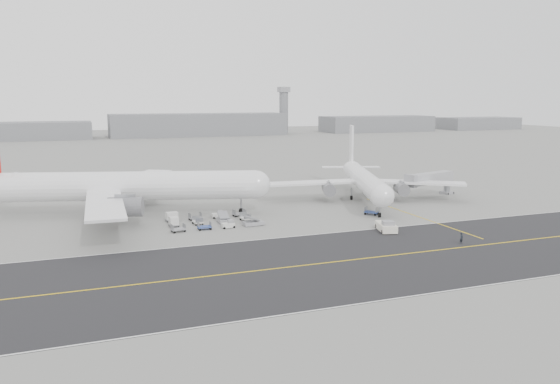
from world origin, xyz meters
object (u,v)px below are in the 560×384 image
object	(u,v)px
control_tower	(284,109)
airliner_b	(364,180)
jet_bridge	(430,180)
airliner_a	(122,186)
pushback_tug	(386,226)
ground_crew_a	(461,238)

from	to	relation	value
control_tower	airliner_b	bearing A→B (deg)	-106.49
control_tower	jet_bridge	world-z (taller)	control_tower
airliner_a	airliner_b	xyz separation A→B (m)	(54.11, -1.95, -1.27)
airliner_a	jet_bridge	xyz separation A→B (m)	(71.19, -3.75, -1.82)
airliner_b	pushback_tug	xyz separation A→B (m)	(-11.05, -28.40, -3.86)
airliner_b	control_tower	bearing A→B (deg)	92.75
airliner_a	jet_bridge	world-z (taller)	airliner_a
pushback_tug	jet_bridge	bearing A→B (deg)	59.14
pushback_tug	ground_crew_a	distance (m)	13.66
airliner_a	ground_crew_a	world-z (taller)	airliner_a
control_tower	ground_crew_a	bearing A→B (deg)	-105.03
control_tower	jet_bridge	bearing A→B (deg)	-102.60
jet_bridge	ground_crew_a	size ratio (longest dim) A/B	8.37
ground_crew_a	airliner_a	bearing A→B (deg)	122.18
ground_crew_a	jet_bridge	bearing A→B (deg)	43.37
airliner_b	jet_bridge	distance (m)	17.18
airliner_b	jet_bridge	world-z (taller)	airliner_b
pushback_tug	jet_bridge	size ratio (longest dim) A/B	0.47
pushback_tug	airliner_a	bearing A→B (deg)	160.58
jet_bridge	ground_crew_a	bearing A→B (deg)	-135.55
control_tower	pushback_tug	size ratio (longest dim) A/B	4.17
airliner_b	airliner_a	bearing A→B (deg)	-162.81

